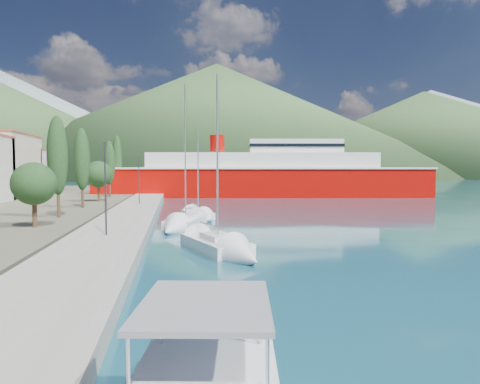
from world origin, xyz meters
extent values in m
plane|color=#154759|center=(0.00, 120.00, 0.00)|extent=(1400.00, 1400.00, 0.00)
cube|color=gray|center=(-9.00, 26.00, 0.40)|extent=(5.00, 88.00, 0.80)
cone|color=gray|center=(-250.00, 620.00, 75.00)|extent=(640.00, 640.00, 150.00)
cone|color=gray|center=(80.00, 680.00, 90.00)|extent=(760.00, 760.00, 180.00)
cone|color=gray|center=(420.00, 600.00, 70.00)|extent=(640.00, 640.00, 140.00)
cone|color=#38582F|center=(40.00, 400.00, 57.50)|extent=(480.00, 480.00, 115.00)
cone|color=#38582F|center=(260.00, 380.00, 45.00)|extent=(420.00, 420.00, 90.00)
cube|color=silver|center=(-32.00, 66.00, 4.70)|extent=(9.00, 10.00, 8.00)
cube|color=#9E5138|center=(-32.00, 66.00, 8.85)|extent=(9.20, 10.20, 0.30)
cylinder|color=#47301E|center=(-15.08, 18.53, 1.71)|extent=(0.36, 0.36, 2.03)
sphere|color=#1E3C1B|center=(-15.08, 18.53, 4.03)|extent=(3.25, 3.25, 3.25)
cylinder|color=#47301E|center=(-15.08, 24.96, 1.73)|extent=(0.30, 0.30, 2.06)
ellipsoid|color=#1E3C1B|center=(-15.08, 24.96, 6.40)|extent=(1.80, 1.80, 7.29)
cylinder|color=#47301E|center=(-15.08, 34.81, 1.72)|extent=(0.30, 0.30, 2.04)
ellipsoid|color=#1E3C1B|center=(-15.08, 34.81, 6.35)|extent=(1.80, 1.80, 7.22)
cylinder|color=#47301E|center=(-15.08, 45.03, 1.87)|extent=(0.36, 0.36, 2.34)
sphere|color=#1E3C1B|center=(-15.08, 45.03, 4.54)|extent=(3.74, 3.74, 3.74)
cylinder|color=#47301E|center=(-15.08, 54.96, 1.71)|extent=(0.30, 0.30, 2.02)
ellipsoid|color=#1E3C1B|center=(-15.08, 54.96, 6.31)|extent=(1.80, 1.80, 7.17)
cylinder|color=#47301E|center=(-15.08, 64.16, 1.91)|extent=(0.30, 0.30, 2.42)
ellipsoid|color=#1E3C1B|center=(-15.08, 64.16, 7.40)|extent=(1.80, 1.80, 8.57)
cylinder|color=#2D2D33|center=(-9.00, 13.11, 3.80)|extent=(0.12, 0.12, 6.00)
cube|color=#2D2D33|center=(-9.00, 13.36, 6.80)|extent=(0.15, 0.50, 0.12)
cylinder|color=#2D2D33|center=(-9.00, 38.67, 3.80)|extent=(0.12, 0.12, 6.00)
cube|color=#2D2D33|center=(-9.00, 38.92, 6.80)|extent=(0.15, 0.50, 0.12)
cube|color=slate|center=(-4.08, -6.80, 2.58)|extent=(2.76, 3.11, 0.10)
cube|color=silver|center=(-2.09, 11.00, 0.27)|extent=(4.26, 6.47, 0.96)
cube|color=silver|center=(-1.96, 10.62, 0.91)|extent=(2.17, 2.74, 0.37)
cylinder|color=silver|center=(-1.96, 10.62, 5.81)|extent=(0.12, 0.12, 10.12)
cone|color=silver|center=(-0.85, 7.37, 0.27)|extent=(3.22, 3.44, 2.45)
cube|color=silver|center=(-3.44, 22.82, 0.27)|extent=(4.51, 7.35, 0.98)
cube|color=silver|center=(-3.58, 22.38, 0.92)|extent=(2.28, 3.09, 0.38)
cylinder|color=silver|center=(-3.58, 22.38, 6.73)|extent=(0.12, 0.12, 11.94)
cone|color=silver|center=(-4.81, 18.61, 0.27)|extent=(3.37, 3.84, 2.50)
cube|color=silver|center=(-2.15, 28.95, 0.24)|extent=(3.40, 5.53, 0.88)
cube|color=silver|center=(-2.07, 28.62, 0.83)|extent=(1.80, 2.32, 0.34)
cylinder|color=silver|center=(-2.07, 28.62, 5.09)|extent=(0.12, 0.12, 8.81)
cone|color=silver|center=(-1.37, 25.75, 0.24)|extent=(2.76, 2.86, 2.25)
cube|color=#AC0703|center=(12.67, 64.55, 2.42)|extent=(65.07, 23.03, 6.16)
cube|color=silver|center=(12.67, 64.55, 5.50)|extent=(65.57, 23.49, 0.33)
cube|color=silver|center=(12.67, 64.55, 6.82)|extent=(45.19, 17.72, 3.30)
cube|color=silver|center=(19.19, 63.52, 9.79)|extent=(18.92, 10.88, 2.64)
cylinder|color=#AC0703|center=(3.98, 65.93, 10.56)|extent=(2.86, 2.86, 3.08)
camera|label=1|loc=(-4.63, -13.91, 4.98)|focal=30.00mm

